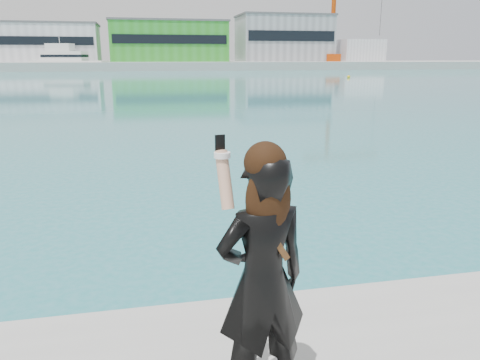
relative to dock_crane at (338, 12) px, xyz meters
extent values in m
cube|color=#9E9E99|center=(-53.20, 8.00, -14.07)|extent=(320.00, 40.00, 2.00)
cube|color=silver|center=(-75.20, 6.00, -8.57)|extent=(24.00, 15.00, 9.00)
cube|color=black|center=(-75.20, -1.60, -8.12)|extent=(22.80, 0.20, 1.98)
cube|color=#59595B|center=(-75.20, 6.00, -3.82)|extent=(24.48, 15.30, 0.50)
cube|color=green|center=(-45.20, 6.00, -8.07)|extent=(30.00, 16.00, 10.00)
cube|color=black|center=(-45.20, -2.10, -7.57)|extent=(28.50, 0.20, 2.20)
cube|color=#59595B|center=(-45.20, 6.00, -2.82)|extent=(30.60, 16.32, 0.50)
cube|color=gray|center=(-13.20, 6.00, -7.07)|extent=(25.00, 15.00, 12.00)
cube|color=black|center=(-13.20, -1.60, -6.47)|extent=(23.75, 0.20, 2.64)
cube|color=#59595B|center=(-13.20, 6.00, -0.82)|extent=(25.50, 15.30, 0.50)
cube|color=silver|center=(8.80, 4.00, -10.07)|extent=(12.00, 10.00, 6.00)
cube|color=#D6460C|center=(-1.20, 0.00, -12.07)|extent=(4.00, 4.00, 2.00)
cylinder|color=#D6460C|center=(-1.20, 0.00, -0.07)|extent=(1.20, 1.20, 22.00)
cylinder|color=black|center=(12.80, 0.00, 1.93)|extent=(0.10, 0.10, 16.00)
cylinder|color=silver|center=(-31.20, -1.00, -9.07)|extent=(0.16, 0.16, 8.00)
cube|color=red|center=(-30.60, -1.00, -5.67)|extent=(1.20, 0.04, 0.80)
cube|color=white|center=(-69.50, -4.47, -13.89)|extent=(18.30, 9.88, 2.35)
cube|color=white|center=(-70.44, -4.19, -11.64)|extent=(10.58, 6.82, 2.16)
cube|color=white|center=(-71.37, -3.90, -9.68)|extent=(6.60, 4.92, 1.76)
cube|color=black|center=(-70.44, -4.19, -11.64)|extent=(10.79, 6.97, 0.59)
cylinder|color=silver|center=(-71.37, -3.90, -7.81)|extent=(0.16, 0.16, 1.96)
sphere|color=yellow|center=(-21.53, -55.73, -15.07)|extent=(0.50, 0.50, 0.50)
imported|color=black|center=(-52.94, -122.38, -13.40)|extent=(0.69, 0.51, 1.72)
sphere|color=black|center=(-52.93, -122.40, -12.60)|extent=(0.26, 0.26, 0.26)
ellipsoid|color=black|center=(-52.92, -122.45, -12.82)|extent=(0.29, 0.15, 0.46)
cylinder|color=tan|center=(-53.17, -122.32, -12.71)|extent=(0.11, 0.21, 0.37)
cylinder|color=white|center=(-53.18, -122.28, -12.56)|extent=(0.10, 0.10, 0.03)
cube|color=black|center=(-53.18, -122.24, -12.51)|extent=(0.06, 0.02, 0.13)
cube|color=#4C2D14|center=(-52.89, -122.46, -13.06)|extent=(0.24, 0.06, 0.35)
camera|label=1|loc=(-53.66, -125.07, -11.98)|focal=35.00mm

